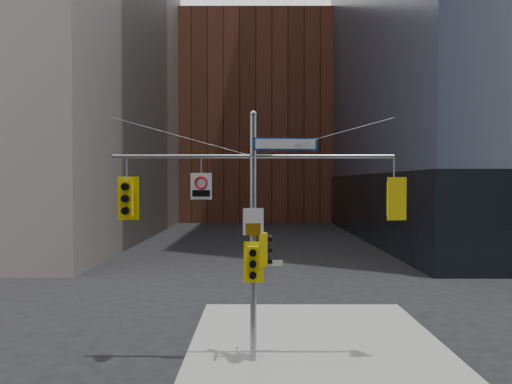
{
  "coord_description": "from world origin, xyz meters",
  "views": [
    {
      "loc": [
        0.09,
        -10.98,
        5.25
      ],
      "look_at": [
        0.08,
        2.0,
        4.99
      ],
      "focal_mm": 32.0,
      "sensor_mm": 36.0,
      "label": 1
    }
  ],
  "objects_px": {
    "signal_assembly": "(253,212)",
    "traffic_light_pole_side": "(264,249)",
    "traffic_light_east_arm": "(394,198)",
    "street_sign_blade": "(286,144)",
    "regulatory_sign_arm": "(201,185)",
    "traffic_light_west_arm": "(127,198)",
    "traffic_light_pole_front": "(253,263)"
  },
  "relations": [
    {
      "from": "signal_assembly",
      "to": "traffic_light_pole_side",
      "type": "relative_size",
      "value": 8.41
    },
    {
      "from": "traffic_light_east_arm",
      "to": "street_sign_blade",
      "type": "relative_size",
      "value": 0.67
    },
    {
      "from": "traffic_light_pole_side",
      "to": "regulatory_sign_arm",
      "type": "relative_size",
      "value": 1.26
    },
    {
      "from": "traffic_light_pole_side",
      "to": "traffic_light_west_arm",
      "type": "bearing_deg",
      "value": 83.99
    },
    {
      "from": "street_sign_blade",
      "to": "regulatory_sign_arm",
      "type": "distance_m",
      "value": 2.67
    },
    {
      "from": "signal_assembly",
      "to": "traffic_light_west_arm",
      "type": "relative_size",
      "value": 6.36
    },
    {
      "from": "traffic_light_east_arm",
      "to": "traffic_light_pole_side",
      "type": "xyz_separation_m",
      "value": [
        -3.69,
        0.01,
        -1.46
      ]
    },
    {
      "from": "traffic_light_east_arm",
      "to": "traffic_light_pole_side",
      "type": "height_order",
      "value": "traffic_light_east_arm"
    },
    {
      "from": "signal_assembly",
      "to": "traffic_light_west_arm",
      "type": "distance_m",
      "value": 3.63
    },
    {
      "from": "signal_assembly",
      "to": "traffic_light_east_arm",
      "type": "height_order",
      "value": "signal_assembly"
    },
    {
      "from": "traffic_light_west_arm",
      "to": "traffic_light_pole_front",
      "type": "bearing_deg",
      "value": -6.84
    },
    {
      "from": "traffic_light_west_arm",
      "to": "traffic_light_east_arm",
      "type": "relative_size",
      "value": 1.03
    },
    {
      "from": "signal_assembly",
      "to": "traffic_light_west_arm",
      "type": "xyz_separation_m",
      "value": [
        -3.61,
        0.01,
        0.38
      ]
    },
    {
      "from": "traffic_light_pole_front",
      "to": "street_sign_blade",
      "type": "distance_m",
      "value": 3.48
    },
    {
      "from": "signal_assembly",
      "to": "traffic_light_pole_front",
      "type": "relative_size",
      "value": 6.92
    },
    {
      "from": "traffic_light_west_arm",
      "to": "traffic_light_east_arm",
      "type": "distance_m",
      "value": 7.61
    },
    {
      "from": "traffic_light_pole_side",
      "to": "traffic_light_pole_front",
      "type": "bearing_deg",
      "value": 125.1
    },
    {
      "from": "traffic_light_east_arm",
      "to": "traffic_light_west_arm",
      "type": "bearing_deg",
      "value": -13.08
    },
    {
      "from": "traffic_light_pole_side",
      "to": "traffic_light_pole_front",
      "type": "distance_m",
      "value": 0.54
    },
    {
      "from": "traffic_light_west_arm",
      "to": "regulatory_sign_arm",
      "type": "bearing_deg",
      "value": -3.3
    },
    {
      "from": "regulatory_sign_arm",
      "to": "signal_assembly",
      "type": "bearing_deg",
      "value": 4.72
    },
    {
      "from": "traffic_light_pole_front",
      "to": "street_sign_blade",
      "type": "xyz_separation_m",
      "value": [
        0.92,
        0.27,
        3.35
      ]
    },
    {
      "from": "regulatory_sign_arm",
      "to": "traffic_light_pole_front",
      "type": "bearing_deg",
      "value": -5.52
    },
    {
      "from": "traffic_light_west_arm",
      "to": "traffic_light_pole_side",
      "type": "bearing_deg",
      "value": -2.42
    },
    {
      "from": "traffic_light_west_arm",
      "to": "street_sign_blade",
      "type": "distance_m",
      "value": 4.78
    },
    {
      "from": "traffic_light_west_arm",
      "to": "traffic_light_pole_front",
      "type": "relative_size",
      "value": 1.09
    },
    {
      "from": "signal_assembly",
      "to": "traffic_light_east_arm",
      "type": "relative_size",
      "value": 6.58
    },
    {
      "from": "signal_assembly",
      "to": "street_sign_blade",
      "type": "distance_m",
      "value": 2.14
    },
    {
      "from": "signal_assembly",
      "to": "traffic_light_pole_front",
      "type": "height_order",
      "value": "signal_assembly"
    },
    {
      "from": "signal_assembly",
      "to": "regulatory_sign_arm",
      "type": "xyz_separation_m",
      "value": [
        -1.48,
        -0.02,
        0.76
      ]
    },
    {
      "from": "traffic_light_pole_side",
      "to": "traffic_light_pole_front",
      "type": "relative_size",
      "value": 0.82
    },
    {
      "from": "signal_assembly",
      "to": "traffic_light_pole_front",
      "type": "distance_m",
      "value": 1.44
    }
  ]
}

